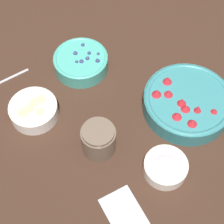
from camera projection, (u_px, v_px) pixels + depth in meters
ground_plane at (115, 105)px, 1.16m from camera, size 4.00×4.00×0.00m
bowl_strawberries at (187, 102)px, 1.12m from camera, size 0.27×0.27×0.08m
bowl_blueberries at (81, 61)px, 1.22m from camera, size 0.18×0.18×0.06m
bowl_bananas at (34, 110)px, 1.12m from camera, size 0.15×0.15×0.05m
bowl_cream at (166, 167)px, 1.02m from camera, size 0.12×0.12×0.05m
jar_chocolate at (99, 140)px, 1.05m from camera, size 0.10×0.10×0.09m
napkin at (124, 213)px, 0.97m from camera, size 0.15×0.12×0.01m
spoon at (1, 82)px, 1.21m from camera, size 0.04×0.14×0.01m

